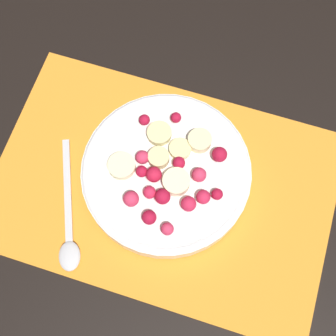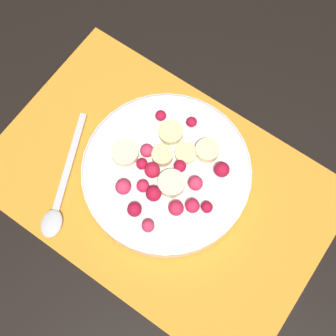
% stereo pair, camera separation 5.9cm
% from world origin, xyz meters
% --- Properties ---
extents(ground_plane, '(3.00, 3.00, 0.00)m').
position_xyz_m(ground_plane, '(0.00, 0.00, 0.00)').
color(ground_plane, black).
extents(placemat, '(0.45, 0.30, 0.01)m').
position_xyz_m(placemat, '(0.00, 0.00, 0.00)').
color(placemat, orange).
rests_on(placemat, ground_plane).
extents(fruit_bowl, '(0.22, 0.22, 0.05)m').
position_xyz_m(fruit_bowl, '(-0.00, -0.01, 0.02)').
color(fruit_bowl, white).
rests_on(fruit_bowl, placemat).
extents(spoon, '(0.09, 0.17, 0.01)m').
position_xyz_m(spoon, '(0.10, 0.09, 0.01)').
color(spoon, silver).
rests_on(spoon, placemat).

